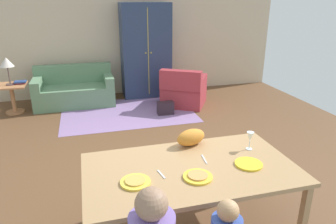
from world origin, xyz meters
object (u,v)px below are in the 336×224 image
at_px(plate_near_woman, 249,164).
at_px(book_upper, 20,82).
at_px(couch, 75,90).
at_px(wine_glass, 250,137).
at_px(armchair, 184,91).
at_px(handbag, 165,108).
at_px(plate_near_child, 198,177).
at_px(armoire, 146,51).
at_px(cat, 191,137).
at_px(table_lamp, 7,63).
at_px(plate_near_man, 135,182).
at_px(book_lower, 20,83).
at_px(dining_table, 190,173).
at_px(side_table, 12,95).

distance_m(plate_near_woman, book_upper, 5.08).
bearing_deg(couch, wine_glass, -67.81).
bearing_deg(armchair, handbag, -139.01).
height_order(plate_near_child, couch, couch).
xyz_separation_m(armchair, book_upper, (-3.26, 0.48, 0.30)).
bearing_deg(armoire, wine_glass, -88.48).
bearing_deg(armoire, armchair, -56.90).
relative_size(cat, table_lamp, 0.59).
xyz_separation_m(plate_near_man, cat, (0.67, 0.55, 0.08)).
xyz_separation_m(wine_glass, book_lower, (-2.79, 4.11, -0.30)).
distance_m(couch, book_upper, 1.08).
xyz_separation_m(wine_glass, couch, (-1.76, 4.31, -0.59)).
bearing_deg(dining_table, table_lamp, 118.14).
bearing_deg(handbag, book_upper, 161.19).
relative_size(dining_table, couch, 1.15).
relative_size(plate_near_woman, book_upper, 1.14).
bearing_deg(armoire, book_upper, -170.04).
bearing_deg(side_table, couch, 12.28).
xyz_separation_m(cat, table_lamp, (-2.41, 3.80, 0.16)).
relative_size(plate_near_man, plate_near_woman, 1.00).
relative_size(dining_table, side_table, 3.25).
xyz_separation_m(plate_near_child, side_table, (-2.26, 4.41, -0.39)).
distance_m(armchair, armoire, 1.34).
height_order(couch, armoire, armoire).
relative_size(table_lamp, book_upper, 2.45).
relative_size(plate_near_child, book_upper, 1.14).
distance_m(couch, handbag, 2.09).
relative_size(cat, handbag, 1.00).
xyz_separation_m(wine_glass, handbag, (-0.03, 3.15, -0.76)).
height_order(plate_near_man, wine_glass, wine_glass).
distance_m(book_lower, handbag, 2.96).
bearing_deg(wine_glass, plate_near_woman, -119.81).
height_order(armoire, book_lower, armoire).
bearing_deg(handbag, wine_glass, -89.48).
bearing_deg(book_upper, side_table, -169.98).
distance_m(table_lamp, book_upper, 0.43).
distance_m(plate_near_woman, armoire, 4.83).
height_order(plate_near_woman, cat, cat).
relative_size(plate_near_woman, armoire, 0.12).
bearing_deg(plate_near_man, table_lamp, 111.84).
distance_m(cat, couch, 4.28).
height_order(plate_near_man, plate_near_woman, same).
relative_size(plate_near_child, side_table, 0.43).
bearing_deg(couch, plate_near_woman, -70.81).
height_order(book_lower, book_upper, book_upper).
bearing_deg(book_lower, plate_near_child, -64.75).
height_order(plate_near_man, table_lamp, table_lamp).
bearing_deg(side_table, armoire, 9.97).
height_order(table_lamp, book_lower, table_lamp).
xyz_separation_m(plate_near_woman, armchair, (0.65, 3.88, -0.45)).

